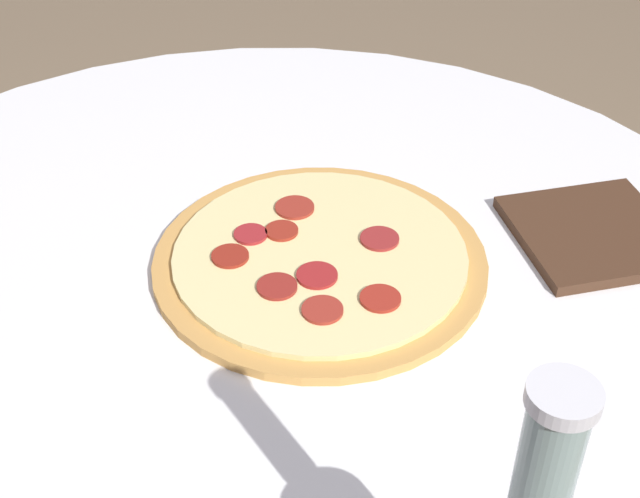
{
  "coord_description": "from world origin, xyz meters",
  "views": [
    {
      "loc": [
        0.6,
        0.24,
        1.27
      ],
      "look_at": [
        -0.05,
        0.05,
        0.75
      ],
      "focal_mm": 50.0,
      "sensor_mm": 36.0,
      "label": 1
    }
  ],
  "objects": [
    {
      "name": "pizza",
      "position": [
        -0.05,
        0.05,
        0.74
      ],
      "size": [
        0.33,
        0.33,
        0.02
      ],
      "color": "#C68E47",
      "rests_on": "table"
    },
    {
      "name": "pizza_paddle",
      "position": [
        -0.19,
        0.33,
        0.73
      ],
      "size": [
        0.23,
        0.31,
        0.02
      ],
      "rotation": [
        0.0,
        0.0,
        2.1
      ],
      "color": "#422819",
      "rests_on": "table"
    },
    {
      "name": "table",
      "position": [
        0.0,
        0.0,
        0.55
      ],
      "size": [
        1.06,
        1.06,
        0.73
      ],
      "color": "white",
      "rests_on": "ground_plane"
    }
  ]
}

